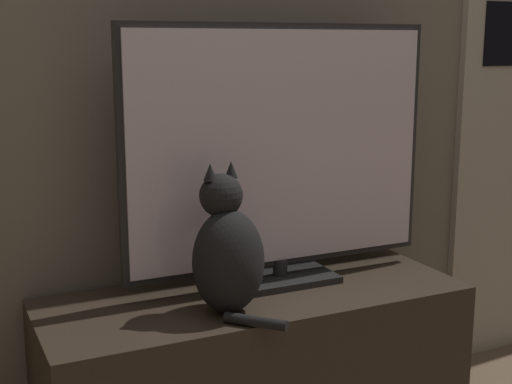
% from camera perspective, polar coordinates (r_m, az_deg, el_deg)
% --- Properties ---
extents(wall_back, '(4.80, 0.05, 2.60)m').
position_cam_1_polar(wall_back, '(2.20, -3.29, 14.76)').
color(wall_back, '#756B5B').
rests_on(wall_back, ground_plane).
extents(tv_stand, '(1.22, 0.46, 0.48)m').
position_cam_1_polar(tv_stand, '(2.16, -0.10, -14.15)').
color(tv_stand, '#33281E').
rests_on(tv_stand, ground_plane).
extents(tv, '(0.96, 0.19, 0.76)m').
position_cam_1_polar(tv, '(2.08, 1.97, 2.99)').
color(tv, black).
rests_on(tv, tv_stand).
extents(cat, '(0.22, 0.30, 0.40)m').
position_cam_1_polar(cat, '(1.89, -2.36, -4.90)').
color(cat, black).
rests_on(cat, tv_stand).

